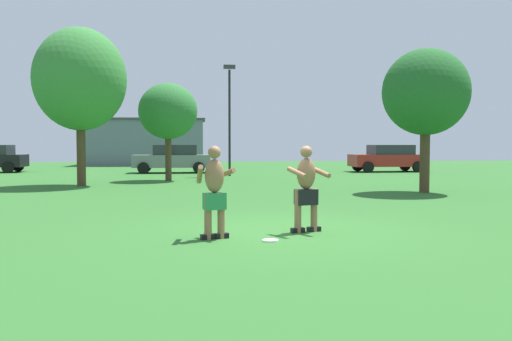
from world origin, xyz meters
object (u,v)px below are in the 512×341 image
(tree_left_field, at_px, (168,112))
(tree_behind_players, at_px, (80,80))
(player_near, at_px, (214,190))
(tree_right_field, at_px, (426,93))
(player_in_black, at_px, (306,187))
(car_gray_far_end, at_px, (173,158))
(frisbee, at_px, (270,240))
(lamp_post, at_px, (229,108))
(car_red_mid_lot, at_px, (388,158))

(tree_left_field, height_order, tree_behind_players, tree_behind_players)
(tree_left_field, distance_m, tree_behind_players, 4.34)
(player_near, bearing_deg, tree_right_field, 48.55)
(player_in_black, bearing_deg, tree_right_field, 54.17)
(player_near, xyz_separation_m, car_gray_far_end, (-1.78, 21.71, -0.03))
(frisbee, relative_size, tree_right_field, 0.06)
(tree_left_field, distance_m, tree_right_field, 11.30)
(frisbee, relative_size, lamp_post, 0.05)
(frisbee, distance_m, tree_left_field, 16.00)
(tree_behind_players, bearing_deg, frisbee, -65.58)
(tree_left_field, bearing_deg, tree_right_field, -37.32)
(car_gray_far_end, height_order, tree_left_field, tree_left_field)
(player_in_black, bearing_deg, frisbee, -132.28)
(player_near, height_order, car_red_mid_lot, player_near)
(tree_behind_players, bearing_deg, player_near, -68.67)
(player_in_black, distance_m, tree_right_field, 9.91)
(car_gray_far_end, bearing_deg, lamp_post, -46.54)
(player_in_black, bearing_deg, tree_left_field, 103.01)
(lamp_post, height_order, tree_behind_players, tree_behind_players)
(player_near, distance_m, frisbee, 1.30)
(player_in_black, height_order, car_gray_far_end, player_in_black)
(player_near, xyz_separation_m, car_red_mid_lot, (10.78, 21.63, -0.03))
(player_near, height_order, tree_left_field, tree_left_field)
(car_red_mid_lot, bearing_deg, tree_left_field, -152.49)
(player_near, distance_m, lamp_post, 18.71)
(car_red_mid_lot, xyz_separation_m, lamp_post, (-9.50, -3.15, 2.65))
(player_in_black, height_order, tree_right_field, tree_right_field)
(car_gray_far_end, relative_size, tree_behind_players, 0.70)
(player_near, bearing_deg, tree_left_field, 96.18)
(frisbee, relative_size, tree_left_field, 0.07)
(player_in_black, bearing_deg, car_gray_far_end, 99.42)
(car_gray_far_end, distance_m, tree_right_field, 16.41)
(frisbee, xyz_separation_m, tree_behind_players, (-5.80, 12.79, 4.13))
(player_near, relative_size, tree_left_field, 0.37)
(car_red_mid_lot, relative_size, car_gray_far_end, 1.01)
(lamp_post, bearing_deg, tree_behind_players, -135.54)
(tree_right_field, bearing_deg, player_near, -131.45)
(player_in_black, distance_m, tree_behind_players, 14.01)
(frisbee, bearing_deg, player_near, 160.78)
(tree_behind_players, bearing_deg, car_gray_far_end, 71.54)
(car_red_mid_lot, bearing_deg, car_gray_far_end, 179.64)
(tree_right_field, bearing_deg, lamp_post, 120.79)
(player_in_black, bearing_deg, lamp_post, 91.45)
(tree_right_field, bearing_deg, frisbee, -126.53)
(frisbee, bearing_deg, tree_right_field, 53.47)
(player_near, xyz_separation_m, tree_right_field, (7.34, 8.31, 2.53))
(tree_right_field, distance_m, tree_behind_players, 12.91)
(car_red_mid_lot, height_order, tree_behind_players, tree_behind_players)
(player_in_black, height_order, tree_left_field, tree_left_field)
(player_near, xyz_separation_m, tree_left_field, (-1.64, 15.16, 2.23))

